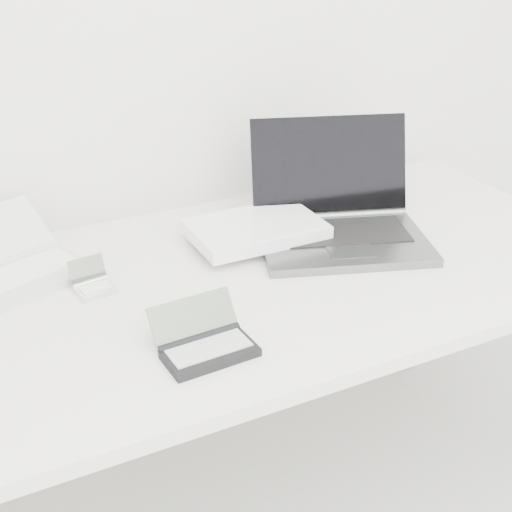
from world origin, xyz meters
name	(u,v)px	position (x,y,z in m)	size (l,w,h in m)	color
desk	(260,289)	(0.00, 1.55, 0.68)	(1.60, 0.80, 0.73)	white
laptop_large	(308,223)	(0.17, 1.64, 0.77)	(0.57, 0.45, 0.25)	#5B5E60
netbook_open_white	(18,265)	(-0.47, 1.77, 0.75)	(0.32, 0.35, 0.10)	silver
pda_silver	(93,284)	(-0.35, 1.63, 0.74)	(0.09, 0.09, 0.06)	silver
palmtop_charcoal	(205,344)	(-0.23, 1.32, 0.75)	(0.17, 0.14, 0.08)	black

